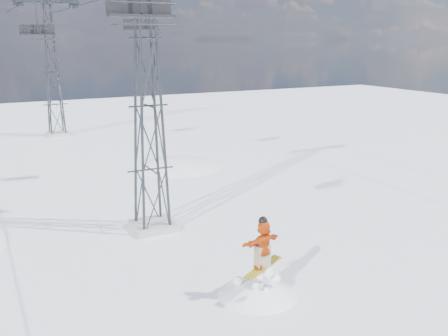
% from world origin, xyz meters
% --- Properties ---
extents(ground, '(120.00, 120.00, 0.00)m').
position_xyz_m(ground, '(0.00, 0.00, 0.00)').
color(ground, white).
rests_on(ground, ground).
extents(snow_terrain, '(39.00, 37.00, 22.00)m').
position_xyz_m(snow_terrain, '(-4.77, 21.24, -9.59)').
color(snow_terrain, white).
rests_on(snow_terrain, ground).
extents(lift_tower_near, '(5.20, 1.80, 11.43)m').
position_xyz_m(lift_tower_near, '(0.80, 8.00, 5.47)').
color(lift_tower_near, '#999999').
rests_on(lift_tower_near, ground).
extents(lift_tower_far, '(5.20, 1.80, 11.43)m').
position_xyz_m(lift_tower_far, '(0.80, 33.00, 5.47)').
color(lift_tower_far, '#999999').
rests_on(lift_tower_far, ground).
extents(lift_chair_near, '(1.86, 0.53, 2.31)m').
position_xyz_m(lift_chair_near, '(-1.40, 1.75, 9.00)').
color(lift_chair_near, black).
rests_on(lift_chair_near, ground).
extents(lift_chair_mid, '(1.95, 0.56, 2.42)m').
position_xyz_m(lift_chair_mid, '(3.00, 15.16, 8.92)').
color(lift_chair_mid, black).
rests_on(lift_chair_mid, ground).
extents(lift_chair_far, '(2.14, 0.62, 2.66)m').
position_xyz_m(lift_chair_far, '(-1.40, 22.90, 8.72)').
color(lift_chair_far, black).
rests_on(lift_chair_far, ground).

